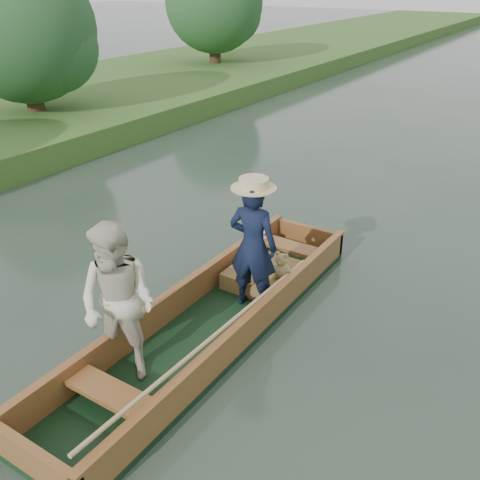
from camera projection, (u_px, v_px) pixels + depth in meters
The scene contains 3 objects.
ground at pixel (212, 332), 6.26m from camera, with size 120.00×120.00×0.00m, color #283D30.
trees_far at pixel (260, 32), 11.97m from camera, with size 22.03×16.20×4.60m.
punt at pixel (194, 296), 5.87m from camera, with size 1.29×5.00×1.75m.
Camera 1 is at (3.04, -4.12, 3.77)m, focal length 40.00 mm.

